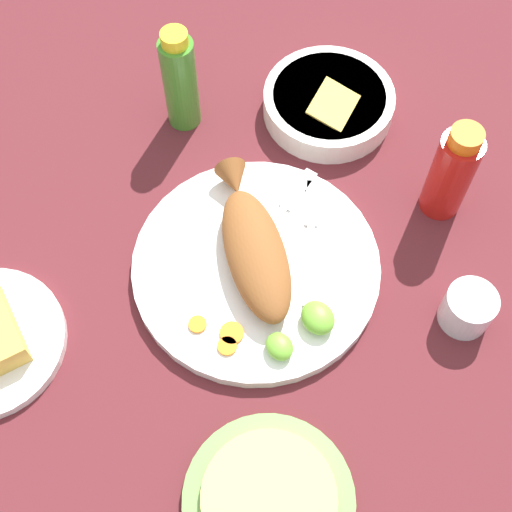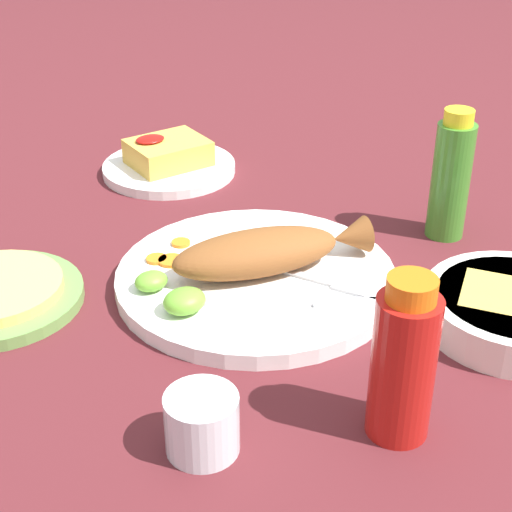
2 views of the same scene
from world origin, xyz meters
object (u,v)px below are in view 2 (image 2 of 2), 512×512
object	(u,v)px
fork_far	(304,303)
side_plate_fries	(169,168)
fork_near	(326,282)
salt_cup	(202,426)
fried_fish	(266,251)
hot_sauce_bottle_red	(403,362)
main_plate	(256,278)
hot_sauce_bottle_green	(451,177)

from	to	relation	value
fork_far	side_plate_fries	xyz separation A→B (m)	(-0.07, -0.42, -0.01)
fork_near	side_plate_fries	xyz separation A→B (m)	(-0.02, -0.40, -0.01)
fork_far	salt_cup	distance (m)	0.22
fried_fish	salt_cup	bearing A→B (deg)	58.59
hot_sauce_bottle_red	main_plate	bearing A→B (deg)	-97.01
hot_sauce_bottle_red	hot_sauce_bottle_green	bearing A→B (deg)	-141.94
hot_sauce_bottle_green	salt_cup	xyz separation A→B (m)	(0.45, 0.16, -0.06)
fried_fish	fork_far	world-z (taller)	fried_fish
fork_near	fork_far	xyz separation A→B (m)	(0.04, 0.02, 0.00)
fried_fish	fork_far	distance (m)	0.08
main_plate	hot_sauce_bottle_green	size ratio (longest dim) A/B	1.92
salt_cup	side_plate_fries	xyz separation A→B (m)	(-0.25, -0.53, -0.02)
fork_far	salt_cup	bearing A→B (deg)	-115.88
fried_fish	salt_cup	distance (m)	0.27
fried_fish	fork_near	size ratio (longest dim) A/B	1.40
salt_cup	main_plate	bearing A→B (deg)	-133.75
fried_fish	fork_far	size ratio (longest dim) A/B	1.48
main_plate	fried_fish	distance (m)	0.04
main_plate	hot_sauce_bottle_red	xyz separation A→B (m)	(0.03, 0.27, 0.06)
side_plate_fries	salt_cup	bearing A→B (deg)	64.23
main_plate	fork_near	xyz separation A→B (m)	(-0.05, 0.06, 0.01)
salt_cup	fried_fish	bearing A→B (deg)	-135.95
hot_sauce_bottle_red	fork_near	bearing A→B (deg)	-112.01
hot_sauce_bottle_red	hot_sauce_bottle_green	xyz separation A→B (m)	(-0.30, -0.23, 0.01)
main_plate	fork_far	size ratio (longest dim) A/B	1.97
fork_near	hot_sauce_bottle_green	xyz separation A→B (m)	(-0.22, -0.03, 0.06)
fried_fish	fork_far	xyz separation A→B (m)	(0.01, 0.08, -0.02)
fried_fish	side_plate_fries	distance (m)	0.35
fried_fish	fork_near	distance (m)	0.07
salt_cup	side_plate_fries	world-z (taller)	salt_cup
hot_sauce_bottle_green	salt_cup	size ratio (longest dim) A/B	2.62
fried_fish	hot_sauce_bottle_red	xyz separation A→B (m)	(0.04, 0.26, 0.03)
hot_sauce_bottle_green	side_plate_fries	distance (m)	0.42
fried_fish	side_plate_fries	world-z (taller)	fried_fish
main_plate	fork_near	world-z (taller)	fork_near
hot_sauce_bottle_green	salt_cup	world-z (taller)	hot_sauce_bottle_green
fried_fish	fork_far	bearing A→B (deg)	99.65
salt_cup	side_plate_fries	distance (m)	0.59
main_plate	side_plate_fries	distance (m)	0.34
fork_near	hot_sauce_bottle_green	bearing A→B (deg)	71.48
main_plate	fork_far	world-z (taller)	fork_far
fork_near	fork_far	distance (m)	0.05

